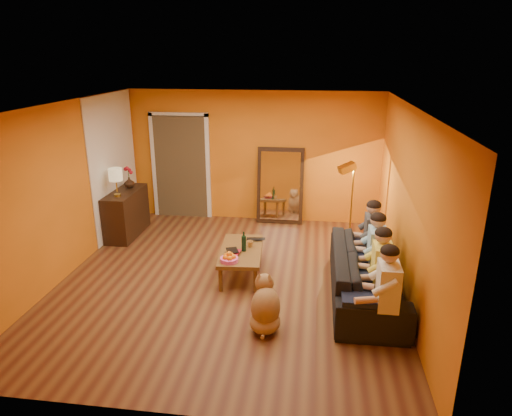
# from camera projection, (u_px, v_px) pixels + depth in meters

# --- Properties ---
(room_shell) EXTENTS (5.00, 5.50, 2.60)m
(room_shell) POSITION_uv_depth(u_px,v_px,m) (232.00, 191.00, 6.86)
(room_shell) COLOR brown
(room_shell) RESTS_ON ground
(white_accent) EXTENTS (0.02, 1.90, 2.58)m
(white_accent) POSITION_uv_depth(u_px,v_px,m) (114.00, 165.00, 8.47)
(white_accent) COLOR white
(white_accent) RESTS_ON wall_left
(doorway_recess) EXTENTS (1.06, 0.30, 2.10)m
(doorway_recess) POSITION_uv_depth(u_px,v_px,m) (183.00, 166.00, 9.44)
(doorway_recess) COLOR #3F2D19
(doorway_recess) RESTS_ON floor
(door_jamb_left) EXTENTS (0.08, 0.06, 2.20)m
(door_jamb_left) POSITION_uv_depth(u_px,v_px,m) (154.00, 166.00, 9.40)
(door_jamb_left) COLOR white
(door_jamb_left) RESTS_ON wall_back
(door_jamb_right) EXTENTS (0.08, 0.06, 2.20)m
(door_jamb_right) POSITION_uv_depth(u_px,v_px,m) (208.00, 168.00, 9.25)
(door_jamb_right) COLOR white
(door_jamb_right) RESTS_ON wall_back
(door_header) EXTENTS (1.22, 0.06, 0.08)m
(door_header) POSITION_uv_depth(u_px,v_px,m) (178.00, 114.00, 8.98)
(door_header) COLOR white
(door_header) RESTS_ON wall_back
(mirror_frame) EXTENTS (0.92, 0.27, 1.51)m
(mirror_frame) POSITION_uv_depth(u_px,v_px,m) (280.00, 186.00, 9.08)
(mirror_frame) COLOR #331F11
(mirror_frame) RESTS_ON floor
(mirror_glass) EXTENTS (0.78, 0.21, 1.35)m
(mirror_glass) POSITION_uv_depth(u_px,v_px,m) (280.00, 186.00, 9.05)
(mirror_glass) COLOR white
(mirror_glass) RESTS_ON mirror_frame
(sideboard) EXTENTS (0.44, 1.18, 0.85)m
(sideboard) POSITION_uv_depth(u_px,v_px,m) (127.00, 213.00, 8.53)
(sideboard) COLOR #331F11
(sideboard) RESTS_ON floor
(table_lamp) EXTENTS (0.24, 0.24, 0.51)m
(table_lamp) POSITION_uv_depth(u_px,v_px,m) (116.00, 182.00, 8.03)
(table_lamp) COLOR beige
(table_lamp) RESTS_ON sideboard
(sofa) EXTENTS (2.37, 0.93, 0.69)m
(sofa) POSITION_uv_depth(u_px,v_px,m) (366.00, 274.00, 6.36)
(sofa) COLOR black
(sofa) RESTS_ON floor
(coffee_table) EXTENTS (0.71, 1.26, 0.42)m
(coffee_table) POSITION_uv_depth(u_px,v_px,m) (241.00, 262.00, 7.04)
(coffee_table) COLOR brown
(coffee_table) RESTS_ON floor
(floor_lamp) EXTENTS (0.37, 0.33, 1.44)m
(floor_lamp) POSITION_uv_depth(u_px,v_px,m) (352.00, 204.00, 8.10)
(floor_lamp) COLOR gold
(floor_lamp) RESTS_ON floor
(dog) EXTENTS (0.48, 0.65, 0.71)m
(dog) POSITION_uv_depth(u_px,v_px,m) (266.00, 303.00, 5.60)
(dog) COLOR #A7714B
(dog) RESTS_ON floor
(person_far_left) EXTENTS (0.70, 0.44, 1.22)m
(person_far_left) POSITION_uv_depth(u_px,v_px,m) (387.00, 293.00, 5.32)
(person_far_left) COLOR silver
(person_far_left) RESTS_ON sofa
(person_mid_left) EXTENTS (0.70, 0.44, 1.22)m
(person_mid_left) POSITION_uv_depth(u_px,v_px,m) (381.00, 272.00, 5.83)
(person_mid_left) COLOR #D9CB48
(person_mid_left) RESTS_ON sofa
(person_mid_right) EXTENTS (0.70, 0.44, 1.22)m
(person_mid_right) POSITION_uv_depth(u_px,v_px,m) (376.00, 254.00, 6.35)
(person_mid_right) COLOR #8CBBD8
(person_mid_right) RESTS_ON sofa
(person_far_right) EXTENTS (0.70, 0.44, 1.22)m
(person_far_right) POSITION_uv_depth(u_px,v_px,m) (372.00, 239.00, 6.86)
(person_far_right) COLOR #37383D
(person_far_right) RESTS_ON sofa
(fruit_bowl) EXTENTS (0.26, 0.26, 0.16)m
(fruit_bowl) POSITION_uv_depth(u_px,v_px,m) (229.00, 256.00, 6.54)
(fruit_bowl) COLOR #EE54B3
(fruit_bowl) RESTS_ON coffee_table
(wine_bottle) EXTENTS (0.07, 0.07, 0.31)m
(wine_bottle) POSITION_uv_depth(u_px,v_px,m) (244.00, 241.00, 6.87)
(wine_bottle) COLOR black
(wine_bottle) RESTS_ON coffee_table
(tumbler) EXTENTS (0.11, 0.11, 0.09)m
(tumbler) POSITION_uv_depth(u_px,v_px,m) (250.00, 244.00, 7.06)
(tumbler) COLOR #B27F3F
(tumbler) RESTS_ON coffee_table
(laptop) EXTENTS (0.31, 0.22, 0.02)m
(laptop) POSITION_uv_depth(u_px,v_px,m) (256.00, 240.00, 7.28)
(laptop) COLOR black
(laptop) RESTS_ON coffee_table
(book_lower) EXTENTS (0.19, 0.25, 0.02)m
(book_lower) POSITION_uv_depth(u_px,v_px,m) (227.00, 253.00, 6.81)
(book_lower) COLOR #331F11
(book_lower) RESTS_ON coffee_table
(book_mid) EXTENTS (0.21, 0.27, 0.02)m
(book_mid) POSITION_uv_depth(u_px,v_px,m) (228.00, 252.00, 6.81)
(book_mid) COLOR #B01427
(book_mid) RESTS_ON book_lower
(book_upper) EXTENTS (0.23, 0.26, 0.02)m
(book_upper) POSITION_uv_depth(u_px,v_px,m) (227.00, 251.00, 6.79)
(book_upper) COLOR black
(book_upper) RESTS_ON book_mid
(vase) EXTENTS (0.19, 0.19, 0.20)m
(vase) POSITION_uv_depth(u_px,v_px,m) (129.00, 182.00, 8.60)
(vase) COLOR #331F11
(vase) RESTS_ON sideboard
(flowers) EXTENTS (0.17, 0.17, 0.42)m
(flowers) POSITION_uv_depth(u_px,v_px,m) (128.00, 171.00, 8.52)
(flowers) COLOR #B01427
(flowers) RESTS_ON vase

